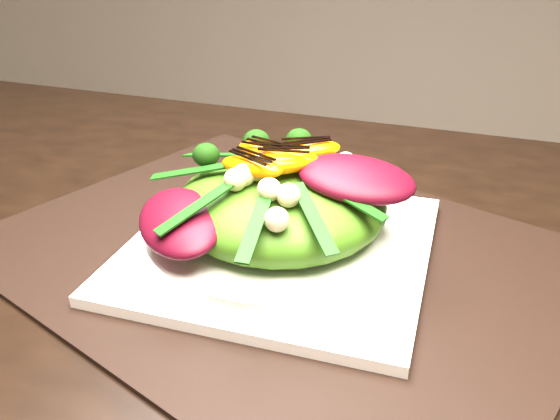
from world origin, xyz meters
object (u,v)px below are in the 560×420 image
(plate_base, at_px, (280,246))
(orange_segment, at_px, (275,159))
(lettuce_mound, at_px, (280,204))
(salad_bowl, at_px, (280,233))
(placemat, at_px, (280,253))
(dining_table, at_px, (25,246))

(plate_base, xyz_separation_m, orange_segment, (-0.01, 0.01, 0.08))
(plate_base, distance_m, lettuce_mound, 0.04)
(salad_bowl, distance_m, orange_segment, 0.07)
(placemat, bearing_deg, dining_table, -171.20)
(placemat, height_order, lettuce_mound, lettuce_mound)
(plate_base, relative_size, salad_bowl, 1.10)
(dining_table, distance_m, orange_segment, 0.29)
(dining_table, xyz_separation_m, placemat, (0.27, 0.04, 0.02))
(lettuce_mound, bearing_deg, plate_base, 90.00)
(placemat, xyz_separation_m, lettuce_mound, (0.00, -0.00, 0.05))
(placemat, height_order, orange_segment, orange_segment)
(dining_table, height_order, salad_bowl, dining_table)
(lettuce_mound, relative_size, orange_segment, 3.07)
(dining_table, relative_size, placemat, 3.04)
(salad_bowl, height_order, lettuce_mound, lettuce_mound)
(plate_base, bearing_deg, salad_bowl, 0.00)
(plate_base, distance_m, orange_segment, 0.09)
(orange_segment, bearing_deg, dining_table, -169.68)
(plate_base, xyz_separation_m, lettuce_mound, (0.00, -0.00, 0.04))
(placemat, bearing_deg, lettuce_mound, -90.00)
(lettuce_mound, xyz_separation_m, orange_segment, (-0.01, 0.01, 0.04))
(salad_bowl, bearing_deg, lettuce_mound, -90.00)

